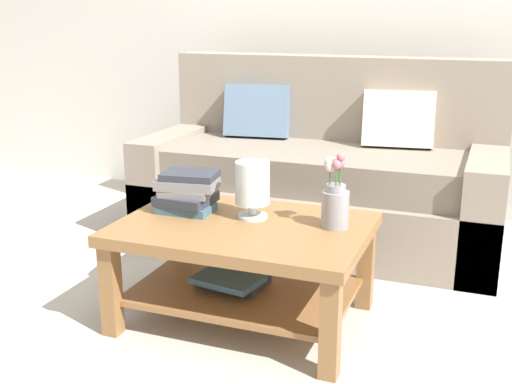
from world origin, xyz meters
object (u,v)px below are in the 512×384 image
object	(u,v)px
couch	(321,179)
book_stack_main	(187,192)
flower_pitcher	(335,200)
glass_hurricane_vase	(252,185)
coffee_table	(243,251)

from	to	relation	value
couch	book_stack_main	bearing A→B (deg)	-106.57
flower_pitcher	glass_hurricane_vase	bearing A→B (deg)	-178.61
coffee_table	flower_pitcher	xyz separation A→B (m)	(0.37, 0.10, 0.24)
coffee_table	glass_hurricane_vase	xyz separation A→B (m)	(0.01, 0.09, 0.27)
flower_pitcher	book_stack_main	bearing A→B (deg)	-178.27
coffee_table	flower_pitcher	world-z (taller)	flower_pitcher
glass_hurricane_vase	flower_pitcher	distance (m)	0.37
coffee_table	book_stack_main	size ratio (longest dim) A/B	3.69
coffee_table	glass_hurricane_vase	bearing A→B (deg)	83.20
flower_pitcher	couch	bearing A→B (deg)	108.01
book_stack_main	flower_pitcher	size ratio (longest dim) A/B	0.89
book_stack_main	flower_pitcher	xyz separation A→B (m)	(0.67, 0.02, 0.03)
couch	glass_hurricane_vase	xyz separation A→B (m)	(-0.02, -1.08, 0.23)
coffee_table	couch	bearing A→B (deg)	88.70
book_stack_main	couch	bearing A→B (deg)	73.43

